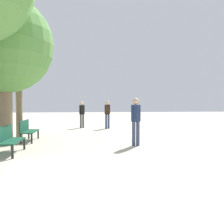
# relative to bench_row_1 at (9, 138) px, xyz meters

# --- Properties ---
(ground_plane) EXTENTS (80.00, 80.00, 0.00)m
(ground_plane) POSITION_rel_bench_row_1_xyz_m (1.91, -3.01, -0.49)
(ground_plane) COLOR beige
(bench_row_1) EXTENTS (0.50, 1.53, 0.87)m
(bench_row_1) POSITION_rel_bench_row_1_xyz_m (0.00, 0.00, 0.00)
(bench_row_1) COLOR #144733
(bench_row_1) RESTS_ON ground_plane
(bench_row_2) EXTENTS (0.50, 1.53, 0.87)m
(bench_row_2) POSITION_rel_bench_row_1_xyz_m (0.00, 2.68, 0.00)
(bench_row_2) COLOR #144733
(bench_row_2) RESTS_ON ground_plane
(tree_row_1) EXTENTS (3.55, 3.55, 5.50)m
(tree_row_1) POSITION_rel_bench_row_1_xyz_m (-0.57, 1.70, 3.21)
(tree_row_1) COLOR #7A664C
(tree_row_1) RESTS_ON ground_plane
(tree_row_2) EXTENTS (2.69, 2.69, 5.06)m
(tree_row_2) POSITION_rel_bench_row_1_xyz_m (-0.57, 3.69, 3.20)
(tree_row_2) COLOR #7A664C
(tree_row_2) RESTS_ON ground_plane
(pedestrian_near) EXTENTS (0.35, 0.25, 1.73)m
(pedestrian_near) POSITION_rel_bench_row_1_xyz_m (3.81, 7.47, 0.50)
(pedestrian_near) COLOR #384260
(pedestrian_near) RESTS_ON ground_plane
(pedestrian_mid) EXTENTS (0.36, 0.31, 1.76)m
(pedestrian_mid) POSITION_rel_bench_row_1_xyz_m (4.22, 1.02, 0.52)
(pedestrian_mid) COLOR #384260
(pedestrian_mid) RESTS_ON ground_plane
(pedestrian_far) EXTENTS (0.34, 0.30, 1.70)m
(pedestrian_far) POSITION_rel_bench_row_1_xyz_m (2.24, 8.10, 0.49)
(pedestrian_far) COLOR #4C4C4C
(pedestrian_far) RESTS_ON ground_plane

